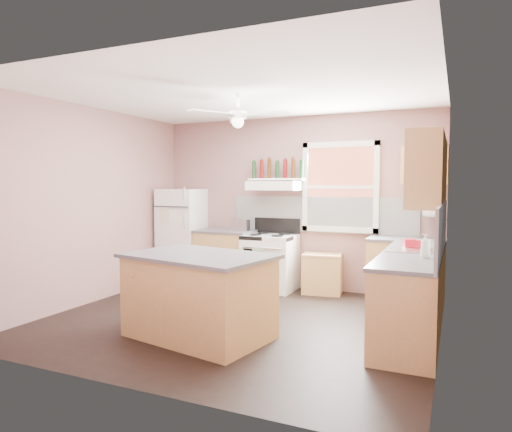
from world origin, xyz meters
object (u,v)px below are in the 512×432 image
at_px(toaster, 240,225).
at_px(island, 199,298).
at_px(stove, 270,262).
at_px(cart, 322,275).
at_px(refrigerator, 182,235).

distance_m(toaster, island, 2.52).
distance_m(toaster, stove, 0.76).
bearing_deg(island, cart, 85.64).
bearing_deg(stove, cart, 6.56).
distance_m(stove, cart, 0.83).
relative_size(toaster, stove, 0.33).
relative_size(toaster, island, 0.19).
xyz_separation_m(refrigerator, cart, (2.42, 0.09, -0.50)).
height_order(cart, island, island).
distance_m(toaster, cart, 1.51).
height_order(stove, cart, stove).
relative_size(refrigerator, toaster, 5.58).
xyz_separation_m(toaster, stove, (0.52, -0.01, -0.56)).
bearing_deg(island, stove, 104.36).
height_order(toaster, island, toaster).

